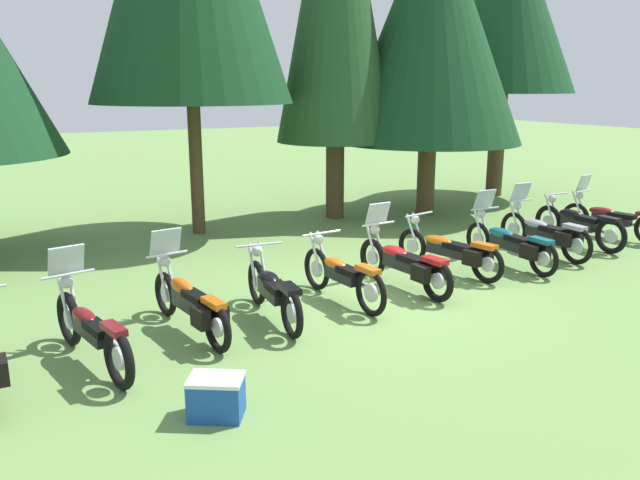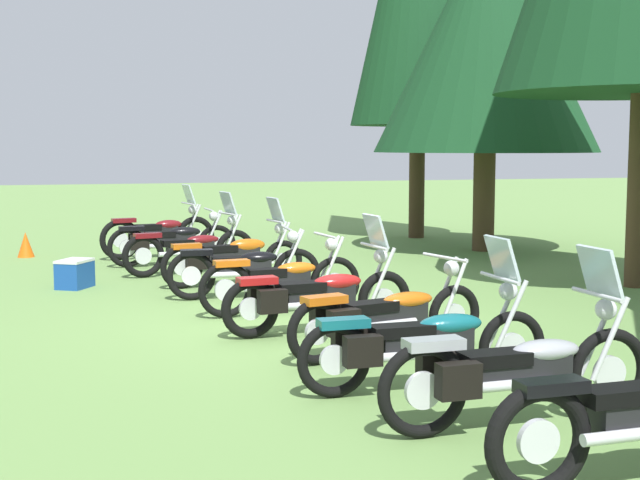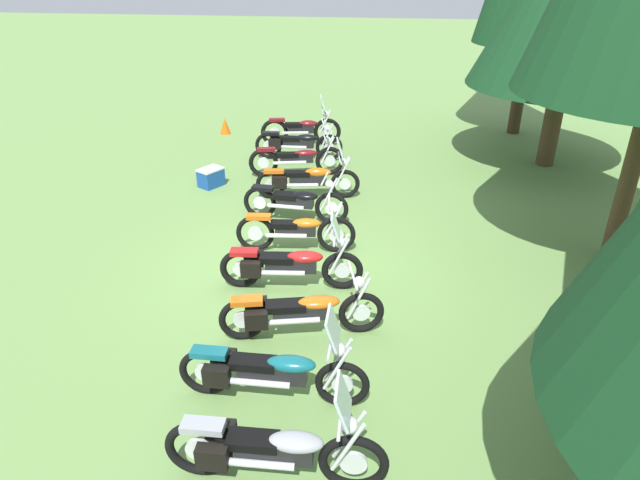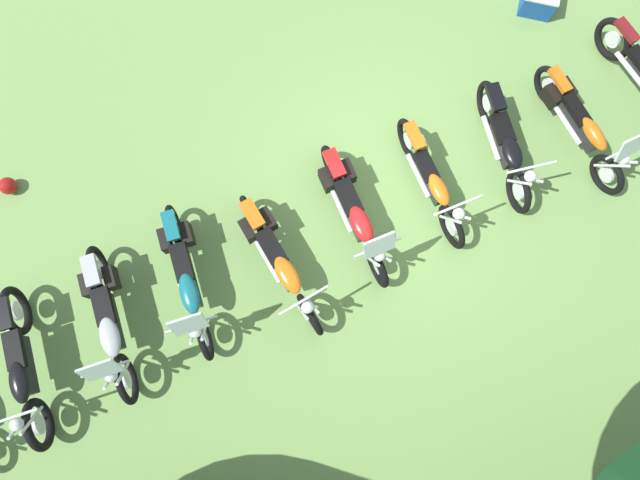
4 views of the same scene
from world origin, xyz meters
TOP-DOWN VIEW (x-y plane):
  - ground_plane at (0.00, 0.00)m, footprint 80.00×80.00m
  - motorcycle_3 at (-3.08, -0.27)m, footprint 0.73×2.29m
  - motorcycle_4 at (-1.88, -0.30)m, footprint 0.72×2.18m
  - motorcycle_5 at (-0.61, -0.07)m, footprint 0.72×2.18m
  - motorcycle_6 at (0.63, 0.02)m, footprint 0.73×2.33m
  - motorcycle_7 at (1.88, 0.38)m, footprint 0.95×2.31m
  - motorcycle_8 at (3.18, 0.25)m, footprint 0.69×2.35m
  - motorcycle_9 at (4.36, 0.52)m, footprint 0.63×2.32m
  - motorcycle_10 at (5.60, 0.80)m, footprint 0.69×2.33m
  - picnic_cooler at (-3.49, -2.60)m, footprint 0.67×0.62m
  - dropped_helmet at (5.53, -2.03)m, footprint 0.27×0.27m

SIDE VIEW (x-z plane):
  - ground_plane at x=0.00m, z-range 0.00..0.00m
  - dropped_helmet at x=5.53m, z-range 0.00..0.27m
  - picnic_cooler at x=-3.49m, z-range 0.00..0.44m
  - motorcycle_7 at x=1.88m, z-range -0.06..0.92m
  - motorcycle_5 at x=-0.61m, z-range -0.06..0.94m
  - motorcycle_4 at x=-1.88m, z-range -0.06..0.94m
  - motorcycle_6 at x=0.63m, z-range -0.22..1.12m
  - motorcycle_8 at x=3.18m, z-range -0.22..1.12m
  - motorcycle_3 at x=-3.08m, z-range -0.22..1.12m
  - motorcycle_10 at x=5.60m, z-range -0.05..0.96m
  - motorcycle_9 at x=4.36m, z-range -0.22..1.15m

